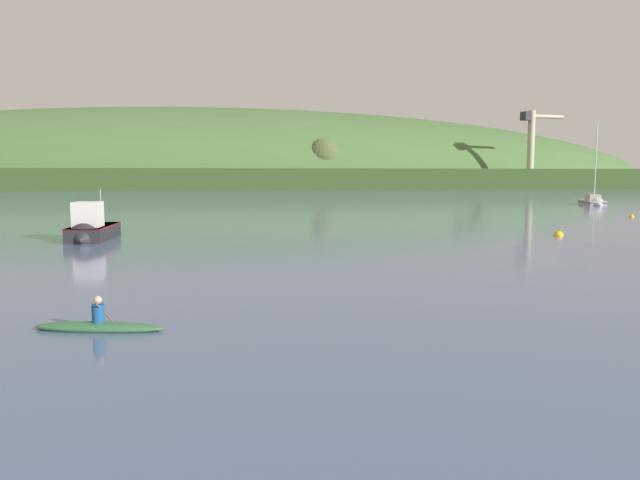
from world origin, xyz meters
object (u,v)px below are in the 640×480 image
at_px(fishing_boat_moored, 91,232).
at_px(canoe_with_paddler, 99,326).
at_px(dockside_crane, 532,151).
at_px(sailboat_midwater_white, 594,203).
at_px(mooring_buoy_far_upstream, 631,217).
at_px(mooring_buoy_foreground, 558,236).

xyz_separation_m(fishing_boat_moored, canoe_with_paddler, (6.94, -22.69, -0.39)).
bearing_deg(fishing_boat_moored, dockside_crane, 146.31).
height_order(dockside_crane, sailboat_midwater_white, dockside_crane).
bearing_deg(mooring_buoy_far_upstream, dockside_crane, 71.96).
height_order(sailboat_midwater_white, fishing_boat_moored, sailboat_midwater_white).
height_order(fishing_boat_moored, canoe_with_paddler, fishing_boat_moored).
bearing_deg(mooring_buoy_foreground, mooring_buoy_far_upstream, 48.93).
height_order(sailboat_midwater_white, canoe_with_paddler, sailboat_midwater_white).
distance_m(sailboat_midwater_white, mooring_buoy_far_upstream, 23.17).
bearing_deg(dockside_crane, mooring_buoy_far_upstream, -121.82).
xyz_separation_m(mooring_buoy_foreground, mooring_buoy_far_upstream, (14.91, 17.11, 0.00)).
xyz_separation_m(dockside_crane, sailboat_midwater_white, (-31.46, -98.03, -10.48)).
height_order(dockside_crane, canoe_with_paddler, dockside_crane).
xyz_separation_m(sailboat_midwater_white, mooring_buoy_foreground, (-22.51, -39.01, -0.23)).
bearing_deg(fishing_boat_moored, canoe_with_paddler, 14.63).
bearing_deg(dockside_crane, mooring_buoy_foreground, -125.27).
xyz_separation_m(sailboat_midwater_white, fishing_boat_moored, (-52.52, -39.94, 0.27)).
relative_size(dockside_crane, canoe_with_paddler, 6.38).
xyz_separation_m(dockside_crane, mooring_buoy_far_upstream, (-39.06, -119.92, -10.71)).
xyz_separation_m(sailboat_midwater_white, canoe_with_paddler, (-45.58, -62.63, -0.12)).
bearing_deg(mooring_buoy_foreground, fishing_boat_moored, -178.22).
distance_m(dockside_crane, fishing_boat_moored, 161.84).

